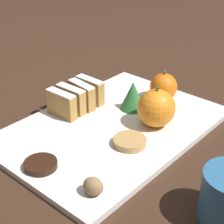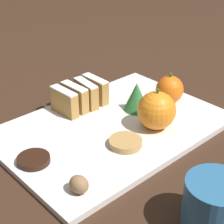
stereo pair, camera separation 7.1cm
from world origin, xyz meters
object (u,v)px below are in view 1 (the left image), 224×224
orange_far (156,108)px  walnut (93,186)px  chocolate_cookie (41,165)px  orange_near (164,87)px

orange_far → walnut: size_ratio=2.48×
walnut → chocolate_cookie: bearing=-173.9°
orange_far → chocolate_cookie: orange_far is taller
orange_near → orange_far: (0.05, -0.10, 0.01)m
chocolate_cookie → orange_near: bearing=88.3°
orange_far → walnut: 0.24m
orange_far → orange_near: bearing=117.1°
orange_near → chocolate_cookie: (-0.01, -0.35, -0.03)m
orange_near → chocolate_cookie: size_ratio=1.22×
orange_near → chocolate_cookie: 0.35m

